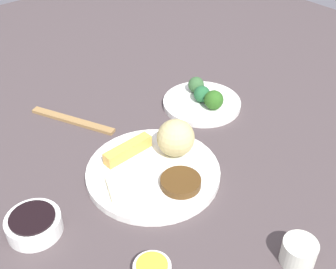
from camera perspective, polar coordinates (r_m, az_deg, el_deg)
tabletop at (r=0.94m, az=-3.24°, el=-4.01°), size 2.20×2.20×0.02m
main_plate at (r=0.90m, az=-2.00°, el=-5.06°), size 0.28×0.28×0.02m
rice_scoop at (r=0.91m, az=1.04°, el=-0.45°), size 0.08×0.08×0.08m
spring_roll at (r=0.92m, az=-5.36°, el=-2.05°), size 0.12×0.03×0.03m
crab_rangoon_wonton at (r=0.85m, az=-5.35°, el=-6.81°), size 0.10×0.09×0.01m
stir_fry_heap at (r=0.85m, az=1.61°, el=-6.43°), size 0.08×0.08×0.02m
broccoli_plate at (r=1.11m, az=4.52°, el=4.18°), size 0.20×0.20×0.01m
broccoli_floret_0 at (r=1.13m, az=3.76°, el=6.62°), size 0.04×0.04×0.04m
broccoli_floret_1 at (r=1.09m, az=4.54°, el=5.40°), size 0.04×0.04×0.04m
broccoli_floret_2 at (r=1.07m, az=6.12°, el=4.61°), size 0.05×0.05×0.05m
soy_sauce_bowl at (r=0.82m, az=-17.42°, el=-11.39°), size 0.10×0.10×0.03m
soy_sauce_bowl_liquid at (r=0.81m, az=-17.67°, el=-10.50°), size 0.08×0.08×0.00m
sauce_ramekin_hot_mustard_liquid at (r=0.73m, az=-2.14°, el=-17.02°), size 0.05×0.05×0.00m
teacup at (r=0.77m, az=17.02°, el=-14.78°), size 0.06×0.06×0.05m
chopsticks_pair at (r=1.07m, az=-12.61°, el=1.85°), size 0.12×0.22×0.01m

